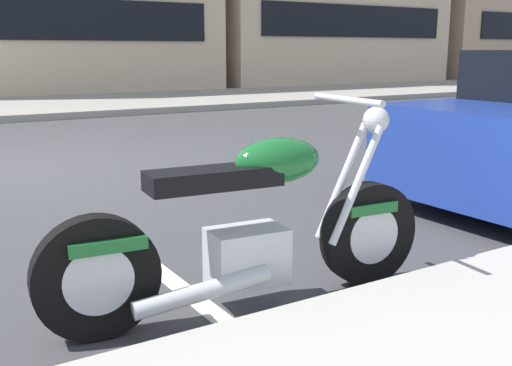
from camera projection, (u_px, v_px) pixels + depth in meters
name	position (u px, v px, depth m)	size (l,w,h in m)	color
ground_plane	(29.00, 169.00, 6.92)	(260.00, 260.00, 0.00)	#3D3D3F
sidewalk_far_curb	(373.00, 91.00, 19.15)	(120.00, 5.00, 0.14)	gray
parking_stall_stripe	(186.00, 291.00, 3.41)	(0.12, 2.20, 0.01)	silver
parked_motorcycle	(252.00, 231.00, 3.13)	(2.16, 0.62, 1.10)	black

